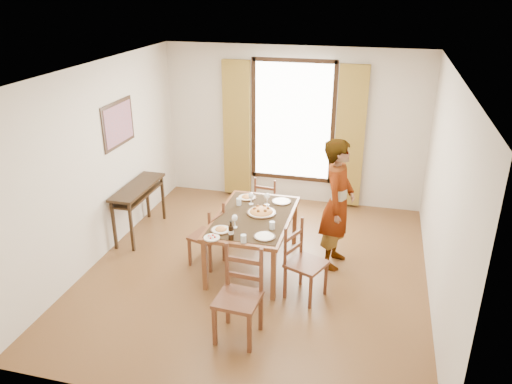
% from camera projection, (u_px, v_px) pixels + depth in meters
% --- Properties ---
extents(ground, '(5.00, 5.00, 0.00)m').
position_uv_depth(ground, '(257.00, 269.00, 6.87)').
color(ground, '#563B1A').
rests_on(ground, ground).
extents(room_shell, '(4.60, 5.10, 2.74)m').
position_uv_depth(room_shell, '(260.00, 161.00, 6.38)').
color(room_shell, beige).
rests_on(room_shell, ground).
extents(console_table, '(0.38, 1.20, 0.80)m').
position_uv_depth(console_table, '(138.00, 193.00, 7.59)').
color(console_table, black).
rests_on(console_table, ground).
extents(dining_table, '(1.01, 1.59, 0.76)m').
position_uv_depth(dining_table, '(253.00, 220.00, 6.72)').
color(dining_table, brown).
rests_on(dining_table, ground).
extents(chair_west, '(0.49, 0.49, 0.90)m').
position_uv_depth(chair_west, '(208.00, 237.00, 6.84)').
color(chair_west, brown).
rests_on(chair_west, ground).
extents(chair_north, '(0.41, 0.41, 0.84)m').
position_uv_depth(chair_north, '(268.00, 202.00, 7.98)').
color(chair_north, brown).
rests_on(chair_north, ground).
extents(chair_south, '(0.49, 0.49, 1.05)m').
position_uv_depth(chair_south, '(239.00, 298.00, 5.43)').
color(chair_south, brown).
rests_on(chair_south, ground).
extents(chair_east, '(0.56, 0.56, 0.97)m').
position_uv_depth(chair_east, '(304.00, 264.00, 6.15)').
color(chair_east, brown).
rests_on(chair_east, ground).
extents(man, '(0.78, 0.61, 1.82)m').
position_uv_depth(man, '(338.00, 204.00, 6.67)').
color(man, gray).
rests_on(man, ground).
extents(plate_sw, '(0.27, 0.27, 0.05)m').
position_uv_depth(plate_sw, '(221.00, 229.00, 6.29)').
color(plate_sw, silver).
rests_on(plate_sw, dining_table).
extents(plate_se, '(0.27, 0.27, 0.05)m').
position_uv_depth(plate_se, '(265.00, 235.00, 6.13)').
color(plate_se, silver).
rests_on(plate_se, dining_table).
extents(plate_nw, '(0.27, 0.27, 0.05)m').
position_uv_depth(plate_nw, '(247.00, 196.00, 7.22)').
color(plate_nw, silver).
rests_on(plate_nw, dining_table).
extents(plate_ne, '(0.27, 0.27, 0.05)m').
position_uv_depth(plate_ne, '(281.00, 200.00, 7.09)').
color(plate_ne, silver).
rests_on(plate_ne, dining_table).
extents(pasta_platter, '(0.40, 0.40, 0.10)m').
position_uv_depth(pasta_platter, '(261.00, 210.00, 6.74)').
color(pasta_platter, '#B03216').
rests_on(pasta_platter, dining_table).
extents(caprese_plate, '(0.20, 0.20, 0.04)m').
position_uv_depth(caprese_plate, '(212.00, 237.00, 6.11)').
color(caprese_plate, silver).
rests_on(caprese_plate, dining_table).
extents(wine_glass_a, '(0.08, 0.08, 0.18)m').
position_uv_depth(wine_glass_a, '(235.00, 221.00, 6.34)').
color(wine_glass_a, white).
rests_on(wine_glass_a, dining_table).
extents(wine_glass_b, '(0.08, 0.08, 0.18)m').
position_uv_depth(wine_glass_b, '(267.00, 199.00, 6.98)').
color(wine_glass_b, white).
rests_on(wine_glass_b, dining_table).
extents(wine_glass_c, '(0.08, 0.08, 0.18)m').
position_uv_depth(wine_glass_c, '(251.00, 198.00, 7.00)').
color(wine_glass_c, white).
rests_on(wine_glass_c, dining_table).
extents(tumbler_a, '(0.07, 0.07, 0.10)m').
position_uv_depth(tumbler_a, '(272.00, 225.00, 6.33)').
color(tumbler_a, silver).
rests_on(tumbler_a, dining_table).
extents(tumbler_b, '(0.07, 0.07, 0.10)m').
position_uv_depth(tumbler_b, '(239.00, 202.00, 7.00)').
color(tumbler_b, silver).
rests_on(tumbler_b, dining_table).
extents(tumbler_c, '(0.07, 0.07, 0.10)m').
position_uv_depth(tumbler_c, '(243.00, 239.00, 6.00)').
color(tumbler_c, silver).
rests_on(tumbler_c, dining_table).
extents(wine_bottle, '(0.07, 0.07, 0.25)m').
position_uv_depth(wine_bottle, '(231.00, 230.00, 6.04)').
color(wine_bottle, black).
rests_on(wine_bottle, dining_table).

